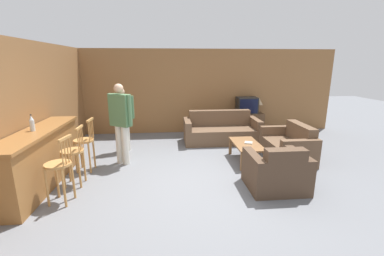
# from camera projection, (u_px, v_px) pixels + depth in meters

# --- Properties ---
(ground_plane) EXTENTS (24.00, 24.00, 0.00)m
(ground_plane) POSITION_uv_depth(u_px,v_px,m) (203.00, 182.00, 4.81)
(ground_plane) COLOR slate
(wall_back) EXTENTS (9.40, 0.08, 2.60)m
(wall_back) POSITION_uv_depth(u_px,v_px,m) (188.00, 92.00, 8.07)
(wall_back) COLOR olive
(wall_back) RESTS_ON ground_plane
(wall_left) EXTENTS (0.08, 8.71, 2.60)m
(wall_left) POSITION_uv_depth(u_px,v_px,m) (46.00, 105.00, 5.50)
(wall_left) COLOR olive
(wall_left) RESTS_ON ground_plane
(bar_counter) EXTENTS (0.55, 2.47, 1.04)m
(bar_counter) POSITION_uv_depth(u_px,v_px,m) (41.00, 158.00, 4.57)
(bar_counter) COLOR brown
(bar_counter) RESTS_ON ground_plane
(bar_chair_near) EXTENTS (0.45, 0.45, 1.09)m
(bar_chair_near) POSITION_uv_depth(u_px,v_px,m) (59.00, 169.00, 3.99)
(bar_chair_near) COLOR #B77F42
(bar_chair_near) RESTS_ON ground_plane
(bar_chair_mid) EXTENTS (0.39, 0.39, 1.09)m
(bar_chair_mid) POSITION_uv_depth(u_px,v_px,m) (73.00, 155.00, 4.59)
(bar_chair_mid) COLOR #B77F42
(bar_chair_mid) RESTS_ON ground_plane
(bar_chair_far) EXTENTS (0.41, 0.41, 1.09)m
(bar_chair_far) POSITION_uv_depth(u_px,v_px,m) (85.00, 144.00, 5.22)
(bar_chair_far) COLOR #B77F42
(bar_chair_far) RESTS_ON ground_plane
(couch_far) EXTENTS (2.08, 0.91, 0.86)m
(couch_far) POSITION_uv_depth(u_px,v_px,m) (221.00, 131.00, 7.25)
(couch_far) COLOR brown
(couch_far) RESTS_ON ground_plane
(armchair_near) EXTENTS (0.98, 0.86, 0.83)m
(armchair_near) POSITION_uv_depth(u_px,v_px,m) (277.00, 173.00, 4.50)
(armchair_near) COLOR #4C3828
(armchair_near) RESTS_ON ground_plane
(loveseat_right) EXTENTS (0.83, 1.36, 0.82)m
(loveseat_right) POSITION_uv_depth(u_px,v_px,m) (289.00, 146.00, 5.94)
(loveseat_right) COLOR brown
(loveseat_right) RESTS_ON ground_plane
(coffee_table) EXTENTS (0.56, 1.09, 0.43)m
(coffee_table) POSITION_uv_depth(u_px,v_px,m) (247.00, 146.00, 5.76)
(coffee_table) COLOR brown
(coffee_table) RESTS_ON ground_plane
(tv_unit) EXTENTS (1.07, 0.45, 0.64)m
(tv_unit) POSITION_uv_depth(u_px,v_px,m) (246.00, 123.00, 8.18)
(tv_unit) COLOR #513823
(tv_unit) RESTS_ON ground_plane
(tv) EXTENTS (0.63, 0.43, 0.50)m
(tv) POSITION_uv_depth(u_px,v_px,m) (247.00, 105.00, 8.03)
(tv) COLOR black
(tv) RESTS_ON tv_unit
(bottle) EXTENTS (0.08, 0.08, 0.29)m
(bottle) POSITION_uv_depth(u_px,v_px,m) (32.00, 123.00, 4.39)
(bottle) COLOR silver
(bottle) RESTS_ON bar_counter
(book_on_table) EXTENTS (0.22, 0.22, 0.02)m
(book_on_table) POSITION_uv_depth(u_px,v_px,m) (248.00, 143.00, 5.75)
(book_on_table) COLOR #B7AD99
(book_on_table) RESTS_ON coffee_table
(table_lamp) EXTENTS (0.24, 0.24, 0.48)m
(table_lamp) POSITION_uv_depth(u_px,v_px,m) (259.00, 102.00, 8.05)
(table_lamp) COLOR brown
(table_lamp) RESTS_ON tv_unit
(person_by_window) EXTENTS (0.57, 0.28, 1.59)m
(person_by_window) POSITION_uv_depth(u_px,v_px,m) (123.00, 116.00, 6.34)
(person_by_window) COLOR silver
(person_by_window) RESTS_ON ground_plane
(person_by_counter) EXTENTS (0.54, 0.42, 1.76)m
(person_by_counter) POSITION_uv_depth(u_px,v_px,m) (121.00, 120.00, 5.49)
(person_by_counter) COLOR silver
(person_by_counter) RESTS_ON ground_plane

